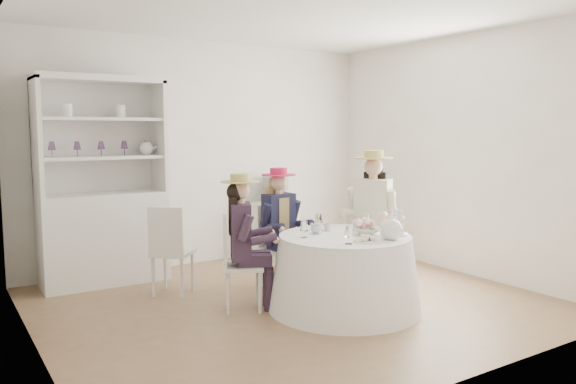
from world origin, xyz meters
TOP-DOWN VIEW (x-y plane):
  - ground at (0.00, 0.00)m, footprint 4.50×4.50m
  - ceiling at (0.00, 0.00)m, footprint 4.50×4.50m
  - wall_back at (0.00, 2.00)m, footprint 4.50×0.00m
  - wall_front at (0.00, -2.00)m, footprint 4.50×0.00m
  - wall_left at (-2.25, 0.00)m, footprint 0.00×4.50m
  - wall_right at (2.25, 0.00)m, footprint 0.00×4.50m
  - tea_table at (0.29, -0.41)m, footprint 1.40×1.40m
  - hutch at (-1.32, 1.69)m, footprint 1.33×0.57m
  - side_table at (0.87, 1.75)m, footprint 0.59×0.59m
  - hatbox at (0.87, 1.75)m, footprint 0.36×0.36m
  - guest_left at (-0.49, 0.09)m, footprint 0.53×0.48m
  - guest_mid at (0.16, 0.51)m, footprint 0.46×0.47m
  - guest_right at (1.05, 0.10)m, footprint 0.61×0.56m
  - spare_chair at (-0.90, 0.85)m, footprint 0.52×0.52m
  - teacup_a at (0.10, -0.22)m, footprint 0.10×0.10m
  - teacup_b at (0.28, -0.15)m, footprint 0.08×0.08m
  - teacup_c at (0.55, -0.26)m, footprint 0.10×0.10m
  - flower_bowl at (0.47, -0.51)m, footprint 0.30×0.30m
  - flower_arrangement at (0.50, -0.40)m, footprint 0.17×0.18m
  - table_teapot at (0.50, -0.78)m, footprint 0.27×0.20m
  - sandwich_plate at (0.26, -0.74)m, footprint 0.24×0.24m
  - cupcake_stand at (0.68, -0.64)m, footprint 0.24×0.24m
  - stemware_set at (0.29, -0.41)m, footprint 0.82×0.79m

SIDE VIEW (x-z plane):
  - ground at x=0.00m, z-range 0.00..0.00m
  - tea_table at x=0.29m, z-range 0.00..0.68m
  - side_table at x=0.87m, z-range 0.00..0.71m
  - spare_chair at x=-0.90m, z-range 0.03..0.93m
  - sandwich_plate at x=0.26m, z-range 0.67..0.73m
  - guest_left at x=-0.49m, z-range 0.08..1.33m
  - guest_mid at x=0.16m, z-range 0.08..1.33m
  - flower_bowl at x=0.47m, z-range 0.69..0.74m
  - teacup_b at x=0.28m, z-range 0.69..0.75m
  - teacup_c at x=0.55m, z-range 0.69..0.75m
  - teacup_a at x=0.10m, z-range 0.69..0.76m
  - stemware_set at x=0.29m, z-range 0.69..0.84m
  - cupcake_stand at x=0.68m, z-range 0.66..0.88m
  - flower_arrangement at x=0.50m, z-range 0.74..0.80m
  - table_teapot at x=0.50m, z-range 0.67..0.88m
  - hutch at x=-1.32m, z-range -0.32..1.87m
  - guest_right at x=1.05m, z-range 0.09..1.51m
  - hatbox at x=0.87m, z-range 0.71..1.04m
  - wall_back at x=0.00m, z-range -0.90..3.60m
  - wall_front at x=0.00m, z-range -0.90..3.60m
  - wall_left at x=-2.25m, z-range -0.90..3.60m
  - wall_right at x=2.25m, z-range -0.90..3.60m
  - ceiling at x=0.00m, z-range 2.70..2.70m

